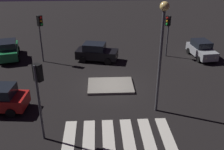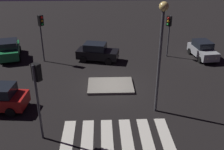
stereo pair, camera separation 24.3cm
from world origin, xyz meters
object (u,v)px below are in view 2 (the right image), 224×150
at_px(car_green, 9,49).
at_px(traffic_island, 110,86).
at_px(street_lamp, 161,40).
at_px(car_black, 97,52).
at_px(traffic_light_north, 169,26).
at_px(traffic_light_west, 41,27).
at_px(traffic_light_south, 37,84).
at_px(car_silver, 203,50).

bearing_deg(car_green, traffic_island, -138.37).
bearing_deg(street_lamp, car_black, 113.51).
bearing_deg(traffic_island, traffic_light_north, 46.65).
bearing_deg(traffic_light_west, street_lamp, -4.29).
bearing_deg(car_black, car_green, -173.83).
xyz_separation_m(traffic_light_west, traffic_light_north, (12.24, 0.78, -0.28)).
relative_size(car_black, traffic_light_south, 0.92).
relative_size(traffic_island, car_green, 0.80).
xyz_separation_m(traffic_light_south, traffic_light_north, (10.12, 12.44, -0.34)).
bearing_deg(traffic_light_west, car_green, -156.93).
relative_size(car_black, traffic_light_north, 1.02).
relative_size(car_green, street_lamp, 0.62).
distance_m(traffic_island, traffic_light_north, 9.26).
relative_size(traffic_light_south, traffic_light_west, 1.02).
height_order(car_black, street_lamp, street_lamp).
relative_size(traffic_light_south, street_lamp, 0.63).
xyz_separation_m(traffic_island, car_black, (-1.11, 5.63, 0.78)).
relative_size(car_black, traffic_light_west, 0.94).
distance_m(car_black, traffic_light_west, 5.76).
height_order(traffic_light_south, traffic_light_west, traffic_light_south).
bearing_deg(traffic_island, car_green, 145.84).
height_order(traffic_island, traffic_light_south, traffic_light_south).
bearing_deg(car_green, traffic_light_south, -169.84).
xyz_separation_m(traffic_island, traffic_light_west, (-6.25, 5.57, 3.37)).
xyz_separation_m(traffic_island, traffic_light_south, (-4.13, -6.10, 3.43)).
xyz_separation_m(traffic_island, car_silver, (9.57, 5.92, 0.75)).
relative_size(car_silver, street_lamp, 0.55).
height_order(car_black, traffic_light_south, traffic_light_south).
bearing_deg(traffic_light_west, traffic_light_north, 44.44).
relative_size(car_silver, car_green, 0.89).
relative_size(car_green, traffic_light_west, 0.99).
bearing_deg(street_lamp, traffic_light_west, 134.90).
height_order(traffic_light_south, street_lamp, street_lamp).
bearing_deg(car_green, traffic_light_west, -121.95).
relative_size(car_silver, traffic_light_south, 0.87).
distance_m(car_green, traffic_light_south, 14.35).
bearing_deg(traffic_light_south, car_green, 58.96).
distance_m(car_silver, traffic_light_north, 4.30).
distance_m(car_green, street_lamp, 17.05).
bearing_deg(traffic_light_north, traffic_light_south, 3.94).
distance_m(traffic_island, traffic_light_west, 9.02).
bearing_deg(street_lamp, car_silver, 55.22).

